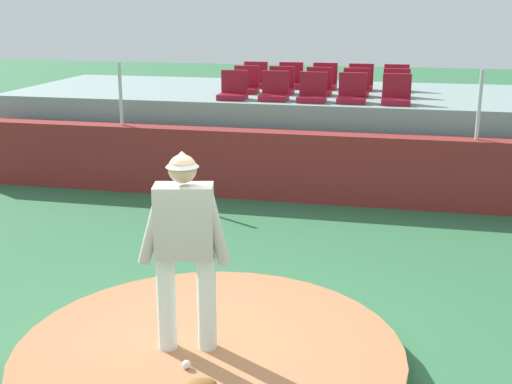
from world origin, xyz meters
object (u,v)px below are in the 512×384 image
object	(u,v)px
baseball	(186,364)
stadium_chair_0	(233,90)
stadium_chair_6	(281,85)
stadium_chair_10	(255,79)
stadium_chair_5	(246,84)
stadium_chair_1	(275,91)
stadium_chair_3	(352,93)
stadium_chair_12	(325,81)
stadium_chair_11	(290,80)
stadium_chair_13	(360,82)
stadium_chair_7	(319,86)
stadium_chair_8	(356,87)
stadium_chair_4	(396,95)
stadium_chair_14	(396,83)
stadium_chair_2	(312,92)
stadium_chair_9	(396,88)
pitcher	(185,238)

from	to	relation	value
baseball	stadium_chair_0	bearing A→B (deg)	101.04
stadium_chair_6	stadium_chair_10	bearing A→B (deg)	-51.20
baseball	stadium_chair_6	world-z (taller)	stadium_chair_6
stadium_chair_5	stadium_chair_10	size ratio (longest dim) A/B	1.00
baseball	stadium_chair_1	distance (m)	7.02
stadium_chair_3	stadium_chair_6	world-z (taller)	same
stadium_chair_0	stadium_chair_12	world-z (taller)	same
stadium_chair_11	stadium_chair_13	size ratio (longest dim) A/B	1.00
stadium_chair_6	stadium_chair_12	size ratio (longest dim) A/B	1.00
stadium_chair_11	stadium_chair_10	bearing A→B (deg)	2.59
stadium_chair_7	stadium_chair_10	size ratio (longest dim) A/B	1.00
stadium_chair_5	stadium_chair_6	size ratio (longest dim) A/B	1.00
stadium_chair_7	stadium_chair_12	xyz separation A→B (m)	(-0.00, 0.94, 0.00)
stadium_chair_8	stadium_chair_5	bearing A→B (deg)	-0.42
stadium_chair_4	stadium_chair_7	bearing A→B (deg)	-31.30
stadium_chair_11	stadium_chair_13	bearing A→B (deg)	178.94
stadium_chair_14	stadium_chair_5	bearing A→B (deg)	17.95
stadium_chair_2	stadium_chair_13	size ratio (longest dim) A/B	1.00
stadium_chair_8	stadium_chair_7	bearing A→B (deg)	-0.52
stadium_chair_11	stadium_chair_2	bearing A→B (deg)	111.04
baseball	stadium_chair_11	world-z (taller)	stadium_chair_11
stadium_chair_2	stadium_chair_7	bearing A→B (deg)	-89.48
stadium_chair_1	stadium_chair_5	distance (m)	1.13
stadium_chair_3	stadium_chair_14	distance (m)	1.91
baseball	stadium_chair_10	xyz separation A→B (m)	(-1.34, 8.61, 1.40)
stadium_chair_7	stadium_chair_6	bearing A→B (deg)	-2.48
stadium_chair_14	stadium_chair_10	bearing A→B (deg)	0.22
baseball	stadium_chair_10	world-z (taller)	stadium_chair_10
stadium_chair_13	stadium_chair_10	bearing A→B (deg)	0.18
stadium_chair_2	stadium_chair_4	size ratio (longest dim) A/B	1.00
stadium_chair_9	stadium_chair_10	xyz separation A→B (m)	(-2.83, 0.88, 0.00)
pitcher	stadium_chair_3	size ratio (longest dim) A/B	3.56
stadium_chair_11	stadium_chair_12	distance (m)	0.69
stadium_chair_4	stadium_chair_7	xyz separation A→B (m)	(-1.44, 0.87, 0.00)
stadium_chair_9	stadium_chair_12	bearing A→B (deg)	-32.98
stadium_chair_13	stadium_chair_14	distance (m)	0.69
stadium_chair_0	stadium_chair_5	size ratio (longest dim) A/B	1.00
stadium_chair_8	stadium_chair_10	bearing A→B (deg)	-23.36
stadium_chair_1	stadium_chair_3	distance (m)	1.36
stadium_chair_1	baseball	bearing A→B (deg)	94.93
stadium_chair_14	stadium_chair_11	bearing A→B (deg)	-0.61
stadium_chair_13	stadium_chair_2	bearing A→B (deg)	68.65
pitcher	baseball	world-z (taller)	pitcher
stadium_chair_0	stadium_chair_3	distance (m)	2.10
stadium_chair_12	baseball	bearing A→B (deg)	89.50
pitcher	stadium_chair_3	world-z (taller)	stadium_chair_3
stadium_chair_2	stadium_chair_12	xyz separation A→B (m)	(-0.01, 1.83, 0.00)
stadium_chair_3	stadium_chair_5	size ratio (longest dim) A/B	1.00
pitcher	stadium_chair_10	xyz separation A→B (m)	(-1.24, 8.27, 0.41)
stadium_chair_11	stadium_chair_14	distance (m)	2.09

